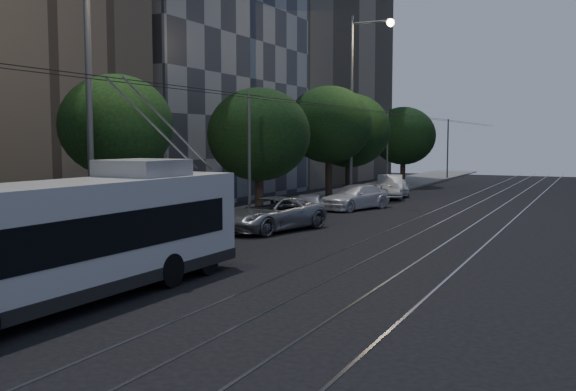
# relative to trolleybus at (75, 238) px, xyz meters

# --- Properties ---
(ground) EXTENTS (120.00, 120.00, 0.00)m
(ground) POSITION_rel_trolleybus_xyz_m (2.90, 2.85, -1.58)
(ground) COLOR black
(ground) RESTS_ON ground
(sidewalk) EXTENTS (5.00, 90.00, 0.15)m
(sidewalk) POSITION_rel_trolleybus_xyz_m (-4.60, 22.85, -1.50)
(sidewalk) COLOR slate
(sidewalk) RESTS_ON ground
(tram_rails) EXTENTS (4.52, 90.00, 0.02)m
(tram_rails) POSITION_rel_trolleybus_xyz_m (5.40, 22.85, -1.57)
(tram_rails) COLOR gray
(tram_rails) RESTS_ON ground
(overhead_wires) EXTENTS (2.23, 90.00, 6.00)m
(overhead_wires) POSITION_rel_trolleybus_xyz_m (-2.07, 22.85, 1.89)
(overhead_wires) COLOR black
(overhead_wires) RESTS_ON ground
(building_glass_mid) EXTENTS (14.40, 18.40, 26.80)m
(building_glass_mid) POSITION_rel_trolleybus_xyz_m (-16.10, 24.85, 11.84)
(building_glass_mid) COLOR #31353F
(building_glass_mid) RESTS_ON ground
(trolleybus) EXTENTS (2.65, 11.51, 5.63)m
(trolleybus) POSITION_rel_trolleybus_xyz_m (0.00, 0.00, 0.00)
(trolleybus) COLOR silver
(trolleybus) RESTS_ON ground
(pickup_silver) EXTENTS (3.72, 5.72, 1.46)m
(pickup_silver) POSITION_rel_trolleybus_xyz_m (-1.40, 13.03, -0.84)
(pickup_silver) COLOR #94969A
(pickup_silver) RESTS_ON ground
(car_white_a) EXTENTS (2.88, 4.25, 1.35)m
(car_white_a) POSITION_rel_trolleybus_xyz_m (-1.38, 16.85, -0.90)
(car_white_a) COLOR silver
(car_white_a) RESTS_ON ground
(car_white_b) EXTENTS (3.40, 5.17, 1.39)m
(car_white_b) POSITION_rel_trolleybus_xyz_m (-1.12, 22.79, -0.88)
(car_white_b) COLOR silver
(car_white_b) RESTS_ON ground
(car_white_c) EXTENTS (2.98, 5.06, 1.58)m
(car_white_c) POSITION_rel_trolleybus_xyz_m (-1.40, 30.35, -0.79)
(car_white_c) COLOR white
(car_white_c) RESTS_ON ground
(car_white_d) EXTENTS (2.50, 3.98, 1.26)m
(car_white_d) POSITION_rel_trolleybus_xyz_m (-1.40, 32.35, -0.94)
(car_white_d) COLOR silver
(car_white_d) RESTS_ON ground
(tree_1) EXTENTS (3.90, 3.90, 6.21)m
(tree_1) POSITION_rel_trolleybus_xyz_m (-3.60, 5.70, 2.84)
(tree_1) COLOR #30221B
(tree_1) RESTS_ON ground
(tree_2) EXTENTS (5.21, 5.21, 6.57)m
(tree_2) POSITION_rel_trolleybus_xyz_m (-4.10, 16.85, 2.64)
(tree_2) COLOR #30221B
(tree_2) RESTS_ON ground
(tree_3) EXTENTS (5.23, 5.23, 7.24)m
(tree_3) POSITION_rel_trolleybus_xyz_m (-3.60, 24.85, 3.29)
(tree_3) COLOR #30221B
(tree_3) RESTS_ON ground
(tree_4) EXTENTS (5.42, 5.42, 7.02)m
(tree_4) POSITION_rel_trolleybus_xyz_m (-3.60, 28.28, 2.99)
(tree_4) COLOR #30221B
(tree_4) RESTS_ON ground
(tree_5) EXTENTS (5.38, 5.38, 6.70)m
(tree_5) POSITION_rel_trolleybus_xyz_m (-3.60, 41.13, 2.70)
(tree_5) COLOR #30221B
(tree_5) RESTS_ON ground
(streetlamp_near) EXTENTS (2.72, 0.44, 11.42)m
(streetlamp_near) POSITION_rel_trolleybus_xyz_m (-2.43, 3.66, 5.22)
(streetlamp_near) COLOR slate
(streetlamp_near) RESTS_ON ground
(streetlamp_far) EXTENTS (2.70, 0.44, 11.33)m
(streetlamp_far) POSITION_rel_trolleybus_xyz_m (-1.87, 25.21, 5.17)
(streetlamp_far) COLOR slate
(streetlamp_far) RESTS_ON ground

